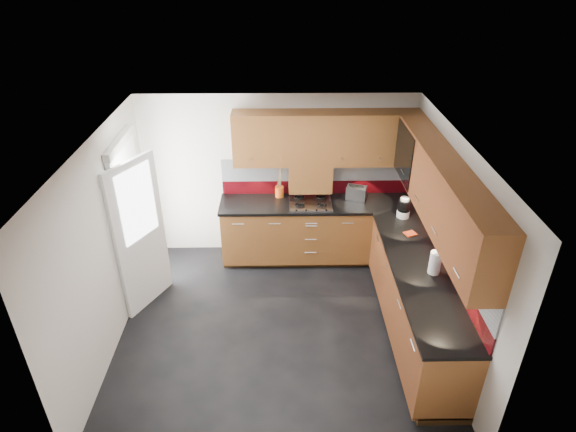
{
  "coord_description": "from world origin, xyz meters",
  "views": [
    {
      "loc": [
        0.04,
        -4.44,
        4.13
      ],
      "look_at": [
        0.12,
        0.65,
        1.21
      ],
      "focal_mm": 30.0,
      "sensor_mm": 36.0,
      "label": 1
    }
  ],
  "objects_px": {
    "toaster": "(356,193)",
    "food_processor": "(404,208)",
    "gas_hob": "(310,202)",
    "utensil_pot": "(279,190)"
  },
  "relations": [
    {
      "from": "toaster",
      "to": "food_processor",
      "type": "distance_m",
      "value": 0.76
    },
    {
      "from": "gas_hob",
      "to": "food_processor",
      "type": "relative_size",
      "value": 2.08
    },
    {
      "from": "food_processor",
      "to": "utensil_pot",
      "type": "bearing_deg",
      "value": 159.62
    },
    {
      "from": "utensil_pot",
      "to": "food_processor",
      "type": "xyz_separation_m",
      "value": [
        1.64,
        -0.61,
        0.03
      ]
    },
    {
      "from": "gas_hob",
      "to": "food_processor",
      "type": "bearing_deg",
      "value": -17.82
    },
    {
      "from": "utensil_pot",
      "to": "food_processor",
      "type": "relative_size",
      "value": 1.55
    },
    {
      "from": "utensil_pot",
      "to": "toaster",
      "type": "xyz_separation_m",
      "value": [
        1.09,
        -0.09,
        -0.0
      ]
    },
    {
      "from": "gas_hob",
      "to": "toaster",
      "type": "height_order",
      "value": "toaster"
    },
    {
      "from": "gas_hob",
      "to": "utensil_pot",
      "type": "height_order",
      "value": "utensil_pot"
    },
    {
      "from": "toaster",
      "to": "food_processor",
      "type": "relative_size",
      "value": 1.11
    }
  ]
}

